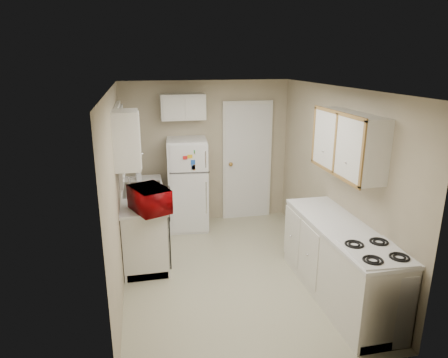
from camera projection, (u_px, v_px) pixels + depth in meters
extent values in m
plane|color=beige|center=(232.00, 272.00, 5.33)|extent=(3.80, 3.80, 0.00)
plane|color=white|center=(233.00, 88.00, 4.63)|extent=(3.80, 3.80, 0.00)
plane|color=tan|center=(117.00, 194.00, 4.70)|extent=(3.80, 3.80, 0.00)
plane|color=tan|center=(336.00, 180.00, 5.26)|extent=(3.80, 3.80, 0.00)
plane|color=tan|center=(207.00, 153.00, 6.76)|extent=(2.80, 2.80, 0.00)
plane|color=tan|center=(286.00, 258.00, 3.20)|extent=(2.80, 2.80, 0.00)
cube|color=silver|center=(145.00, 222.00, 5.82)|extent=(0.60, 1.80, 0.90)
cube|color=black|center=(168.00, 234.00, 5.30)|extent=(0.03, 0.58, 0.72)
cube|color=gray|center=(143.00, 192.00, 5.84)|extent=(0.54, 0.74, 0.16)
imported|color=#920508|center=(150.00, 200.00, 4.96)|extent=(0.63, 0.50, 0.37)
imported|color=silver|center=(138.00, 174.00, 6.23)|extent=(0.09, 0.09, 0.17)
cube|color=silver|center=(121.00, 143.00, 5.57)|extent=(0.10, 0.98, 1.08)
cube|color=silver|center=(127.00, 140.00, 4.76)|extent=(0.30, 0.45, 0.70)
cube|color=silver|center=(188.00, 184.00, 6.53)|extent=(0.68, 0.66, 1.51)
cube|color=silver|center=(183.00, 107.00, 6.30)|extent=(0.70, 0.30, 0.40)
cube|color=silver|center=(247.00, 162.00, 6.91)|extent=(0.86, 0.06, 2.08)
cube|color=silver|center=(339.00, 262.00, 4.67)|extent=(0.60, 2.00, 0.90)
cube|color=silver|center=(370.00, 296.00, 4.08)|extent=(0.59, 0.71, 0.81)
cube|color=silver|center=(348.00, 143.00, 4.59)|extent=(0.30, 1.20, 0.70)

